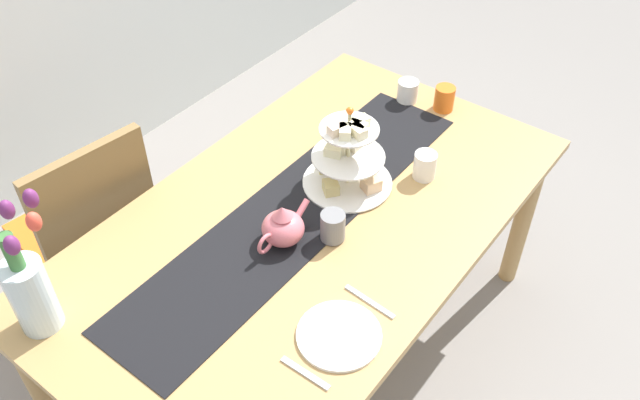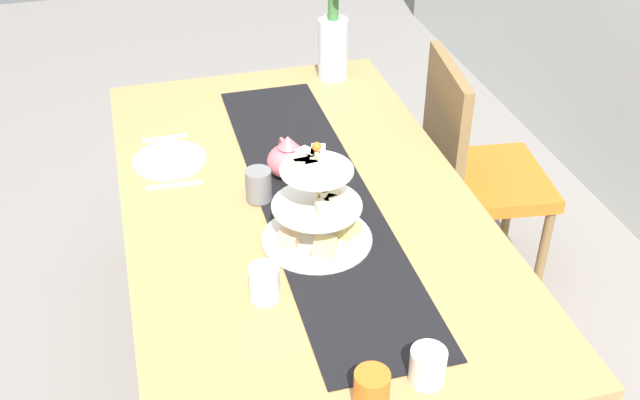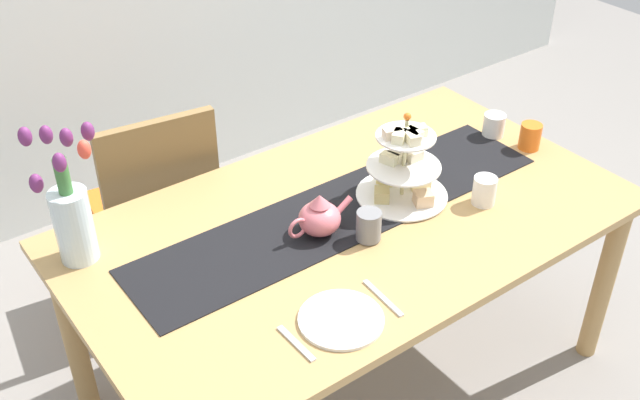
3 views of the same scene
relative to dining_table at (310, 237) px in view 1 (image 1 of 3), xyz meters
The scene contains 14 objects.
ground_plane 0.63m from the dining_table, ahead, with size 8.00×8.00×0.00m, color gray.
dining_table is the anchor object (origin of this frame).
chair_left 0.82m from the dining_table, 115.05° to the left, with size 0.47×0.47×0.91m.
table_runner 0.10m from the dining_table, 90.00° to the left, with size 1.44×0.32×0.00m, color black.
tiered_cake_stand 0.28m from the dining_table, ahead, with size 0.30×0.30×0.30m.
teapot 0.20m from the dining_table, behind, with size 0.24×0.13×0.14m.
tulip_vase 0.86m from the dining_table, 157.18° to the left, with size 0.21×0.19×0.44m.
cream_jug 0.76m from the dining_table, ahead, with size 0.08×0.08×0.09m, color white.
dinner_plate_left 0.47m from the dining_table, 132.06° to the right, with size 0.23×0.23×0.01m, color white.
fork_left 0.58m from the dining_table, 142.97° to the right, with size 0.02×0.15×0.01m, color silver.
knife_left 0.39m from the dining_table, 115.61° to the right, with size 0.01×0.17×0.01m, color silver.
mug_grey 0.18m from the dining_table, 103.70° to the right, with size 0.08×0.08×0.10m, color slate.
mug_white_text 0.45m from the dining_table, 24.96° to the right, with size 0.08×0.08×0.10m, color white.
mug_orange 0.79m from the dining_table, ahead, with size 0.08×0.08×0.10m, color orange.
Camera 1 is at (-1.19, -0.95, 2.20)m, focal length 37.65 mm.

